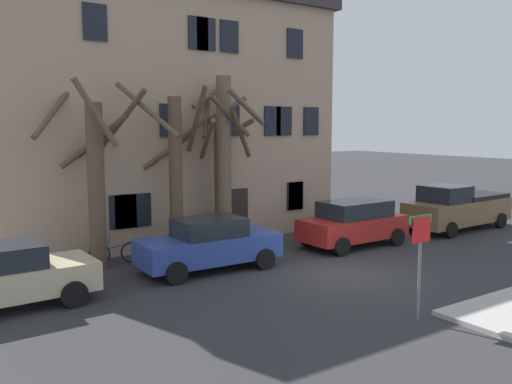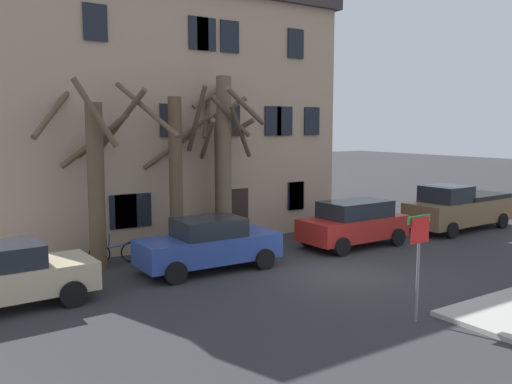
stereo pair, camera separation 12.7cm
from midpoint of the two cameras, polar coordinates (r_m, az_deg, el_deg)
ground_plane at (r=17.17m, az=9.15°, el=-8.60°), size 120.00×120.00×0.00m
building_main at (r=24.39m, az=-11.20°, el=9.62°), size 14.34×9.19×11.36m
tree_bare_near at (r=17.79m, az=-16.52°, el=1.98°), size 3.53×2.73×6.15m
tree_bare_mid at (r=18.90m, az=-8.23°, el=2.63°), size 3.37×3.35×6.06m
tree_bare_far at (r=19.89m, az=-3.16°, el=3.75°), size 2.30×2.79×6.40m
tree_bare_end at (r=20.23m, az=-3.46°, el=1.96°), size 2.09×2.07×5.74m
car_blue_sedan at (r=17.27m, az=-4.81°, el=-5.54°), size 4.59×2.06×1.69m
car_red_wagon at (r=20.91m, az=10.53°, el=-3.24°), size 4.33×2.11×1.75m
pickup_truck_brown at (r=25.45m, az=20.83°, el=-1.59°), size 5.62×2.29×2.03m
street_sign_pole at (r=13.11m, az=17.19°, el=-5.66°), size 0.76×0.07×2.54m
bicycle_leaning at (r=18.70m, az=-14.51°, el=-6.27°), size 1.72×0.44×1.03m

